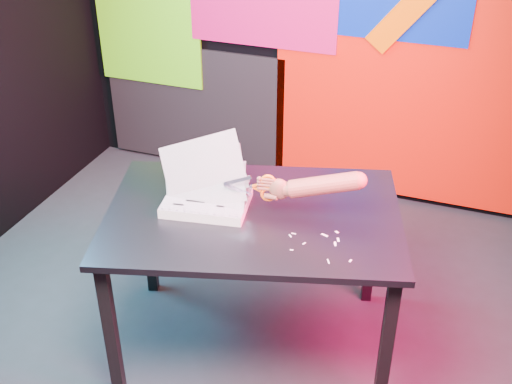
% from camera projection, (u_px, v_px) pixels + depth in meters
% --- Properties ---
extents(room, '(3.01, 3.01, 2.71)m').
position_uv_depth(room, '(201.00, 67.00, 2.57)').
color(room, '#282729').
rests_on(room, ground).
extents(backdrop, '(2.88, 0.05, 2.08)m').
position_uv_depth(backdrop, '(310.00, 50.00, 3.93)').
color(backdrop, red).
rests_on(backdrop, ground).
extents(work_table, '(1.44, 1.15, 0.75)m').
position_uv_depth(work_table, '(253.00, 229.00, 2.79)').
color(work_table, black).
rests_on(work_table, ground).
extents(printout_stack, '(0.44, 0.32, 0.34)m').
position_uv_depth(printout_stack, '(206.00, 200.00, 2.78)').
color(printout_stack, white).
rests_on(printout_stack, work_table).
extents(scissors, '(0.22, 0.04, 0.13)m').
position_uv_depth(scissors, '(264.00, 188.00, 2.68)').
color(scissors, silver).
rests_on(scissors, printout_stack).
extents(hand_forearm, '(0.44, 0.12, 0.16)m').
position_uv_depth(hand_forearm, '(316.00, 185.00, 2.63)').
color(hand_forearm, '#9C4132').
rests_on(hand_forearm, work_table).
extents(paper_clippings, '(0.28, 0.23, 0.00)m').
position_uv_depth(paper_clippings, '(325.00, 242.00, 2.56)').
color(paper_clippings, silver).
rests_on(paper_clippings, work_table).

